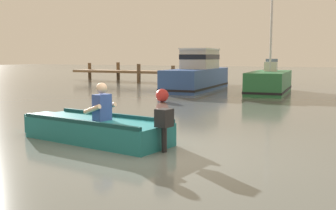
{
  "coord_description": "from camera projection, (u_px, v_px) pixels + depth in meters",
  "views": [
    {
      "loc": [
        3.45,
        -6.31,
        1.71
      ],
      "look_at": [
        -0.63,
        2.32,
        0.55
      ],
      "focal_mm": 43.24,
      "sensor_mm": 36.0,
      "label": 1
    }
  ],
  "objects": [
    {
      "name": "wooden_dock",
      "position": [
        144.0,
        72.0,
        26.98
      ],
      "size": [
        10.65,
        1.64,
        1.27
      ],
      "color": "brown",
      "rests_on": "ground"
    },
    {
      "name": "ground_plane",
      "position": [
        145.0,
        151.0,
        7.33
      ],
      "size": [
        120.0,
        120.0,
        0.0
      ],
      "primitive_type": "plane",
      "color": "slate"
    },
    {
      "name": "rowboat_with_person",
      "position": [
        95.0,
        129.0,
        8.16
      ],
      "size": [
        3.72,
        1.58,
        1.19
      ],
      "color": "#1E727A",
      "rests_on": "ground"
    },
    {
      "name": "moored_boat_blue",
      "position": [
        198.0,
        74.0,
        20.53
      ],
      "size": [
        2.09,
        6.07,
        2.1
      ],
      "color": "#2D519E",
      "rests_on": "ground"
    },
    {
      "name": "moored_boat_green",
      "position": [
        269.0,
        83.0,
        18.66
      ],
      "size": [
        1.93,
        4.73,
        4.69
      ],
      "color": "#287042",
      "rests_on": "ground"
    },
    {
      "name": "mooring_buoy",
      "position": [
        162.0,
        95.0,
        15.15
      ],
      "size": [
        0.49,
        0.49,
        0.49
      ],
      "primitive_type": "sphere",
      "color": "red",
      "rests_on": "ground"
    }
  ]
}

